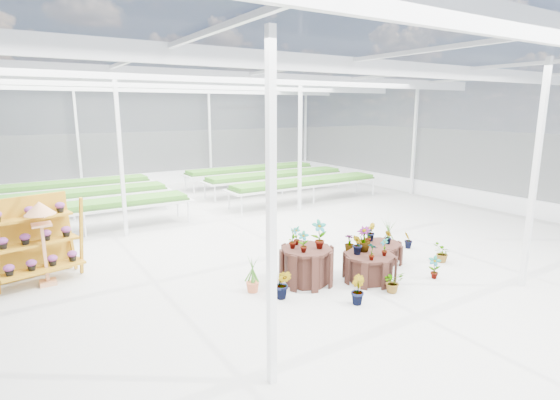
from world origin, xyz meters
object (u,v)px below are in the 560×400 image
plinth_mid (369,267)px  shelf_rack (36,241)px  plinth_low (380,252)px  bird_table (44,244)px  plinth_tall (307,265)px

plinth_mid → shelf_rack: size_ratio=0.61×
plinth_low → bird_table: bearing=158.5°
plinth_tall → bird_table: size_ratio=0.63×
plinth_low → bird_table: bird_table is taller
plinth_tall → bird_table: 5.37m
plinth_tall → plinth_low: bearing=2.6°
shelf_rack → plinth_tall: bearing=-45.5°
bird_table → plinth_tall: bearing=-40.6°
bird_table → plinth_mid: bearing=-39.6°
plinth_tall → shelf_rack: (-4.70, 3.04, 0.51)m
plinth_mid → shelf_rack: (-5.90, 3.64, 0.60)m
shelf_rack → bird_table: bearing=-78.2°
plinth_mid → plinth_low: (1.00, 0.70, -0.06)m
plinth_tall → plinth_low: size_ratio=1.08×
plinth_mid → bird_table: bearing=149.8°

